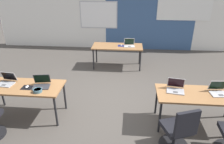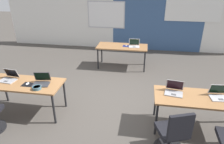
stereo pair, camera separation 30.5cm
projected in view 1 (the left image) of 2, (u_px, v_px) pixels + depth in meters
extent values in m
plane|color=#47423D|center=(111.00, 103.00, 4.93)|extent=(24.00, 24.00, 0.00)
cube|color=silver|center=(121.00, 14.00, 8.12)|extent=(10.00, 0.20, 2.80)
cube|color=#385684|center=(150.00, 14.00, 7.93)|extent=(3.46, 0.01, 2.80)
cube|color=#B7B7BC|center=(99.00, 15.00, 8.11)|extent=(1.48, 0.02, 1.04)
cube|color=white|center=(99.00, 15.00, 8.10)|extent=(1.40, 0.02, 0.96)
cube|color=white|center=(186.00, 0.00, 7.59)|extent=(2.00, 0.02, 1.45)
cube|color=olive|center=(24.00, 87.00, 4.23)|extent=(1.60, 0.70, 0.04)
cylinder|color=black|center=(56.00, 112.00, 4.06)|extent=(0.04, 0.04, 0.68)
cylinder|color=black|center=(2.00, 93.00, 4.72)|extent=(0.04, 0.04, 0.68)
cylinder|color=black|center=(65.00, 96.00, 4.60)|extent=(0.04, 0.04, 0.68)
cube|color=olive|center=(199.00, 95.00, 3.95)|extent=(1.60, 0.70, 0.04)
cylinder|color=black|center=(160.00, 117.00, 3.90)|extent=(0.04, 0.04, 0.68)
cylinder|color=black|center=(156.00, 100.00, 4.44)|extent=(0.04, 0.04, 0.68)
cube|color=olive|center=(117.00, 46.00, 6.61)|extent=(1.60, 0.70, 0.04)
cylinder|color=black|center=(93.00, 59.00, 6.56)|extent=(0.04, 0.04, 0.68)
cylinder|color=black|center=(140.00, 61.00, 6.44)|extent=(0.04, 0.04, 0.68)
cylinder|color=black|center=(96.00, 53.00, 7.10)|extent=(0.04, 0.04, 0.68)
cylinder|color=black|center=(140.00, 54.00, 6.98)|extent=(0.04, 0.04, 0.68)
cube|color=#9E9EA3|center=(175.00, 91.00, 4.02)|extent=(0.36, 0.28, 0.02)
cube|color=#4C4C4F|center=(175.00, 92.00, 3.97)|extent=(0.10, 0.07, 0.00)
cube|color=#9E9EA3|center=(176.00, 83.00, 4.09)|extent=(0.34, 0.11, 0.22)
cube|color=black|center=(176.00, 83.00, 4.09)|extent=(0.30, 0.10, 0.19)
cylinder|color=black|center=(174.00, 137.00, 3.62)|extent=(0.06, 0.06, 0.34)
cube|color=black|center=(176.00, 127.00, 3.53)|extent=(0.56, 0.56, 0.08)
cube|color=black|center=(187.00, 124.00, 3.19)|extent=(0.40, 0.19, 0.46)
sphere|color=black|center=(167.00, 136.00, 3.90)|extent=(0.04, 0.04, 0.04)
cube|color=#333338|center=(41.00, 87.00, 4.17)|extent=(0.36, 0.28, 0.02)
cube|color=#4C4C4F|center=(41.00, 88.00, 4.12)|extent=(0.10, 0.07, 0.00)
cube|color=#333338|center=(42.00, 79.00, 4.25)|extent=(0.34, 0.13, 0.21)
cube|color=black|center=(42.00, 79.00, 4.25)|extent=(0.30, 0.11, 0.19)
cube|color=black|center=(27.00, 88.00, 4.16)|extent=(0.22, 0.19, 0.00)
ellipsoid|color=silver|center=(27.00, 87.00, 4.15)|extent=(0.06, 0.10, 0.03)
cube|color=silver|center=(129.00, 46.00, 6.54)|extent=(0.34, 0.25, 0.02)
cube|color=#4C4C4F|center=(129.00, 46.00, 6.49)|extent=(0.09, 0.07, 0.00)
cube|color=silver|center=(129.00, 41.00, 6.61)|extent=(0.33, 0.07, 0.22)
cube|color=black|center=(129.00, 41.00, 6.61)|extent=(0.30, 0.06, 0.19)
cube|color=navy|center=(121.00, 46.00, 6.61)|extent=(0.22, 0.19, 0.00)
ellipsoid|color=#B2B2B7|center=(121.00, 45.00, 6.60)|extent=(0.07, 0.11, 0.03)
cube|color=#9E9EA3|center=(5.00, 84.00, 4.27)|extent=(0.35, 0.27, 0.02)
cube|color=#4C4C4F|center=(4.00, 85.00, 4.22)|extent=(0.10, 0.07, 0.00)
cube|color=#9E9EA3|center=(9.00, 76.00, 4.36)|extent=(0.34, 0.11, 0.21)
cube|color=black|center=(9.00, 76.00, 4.35)|extent=(0.30, 0.10, 0.18)
sphere|color=black|center=(2.00, 137.00, 3.88)|extent=(0.04, 0.04, 0.04)
cube|color=#B7B7BC|center=(220.00, 94.00, 3.92)|extent=(0.35, 0.26, 0.02)
cube|color=#4C4C4F|center=(221.00, 95.00, 3.87)|extent=(0.09, 0.07, 0.00)
cube|color=#B7B7BC|center=(217.00, 85.00, 4.00)|extent=(0.33, 0.10, 0.21)
cube|color=black|center=(218.00, 85.00, 3.99)|extent=(0.30, 0.08, 0.19)
cylinder|color=#3D6070|center=(38.00, 91.00, 4.00)|extent=(0.17, 0.17, 0.05)
torus|color=#3D6070|center=(37.00, 89.00, 3.99)|extent=(0.18, 0.18, 0.02)
cylinder|color=gold|center=(37.00, 90.00, 3.99)|extent=(0.14, 0.14, 0.01)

